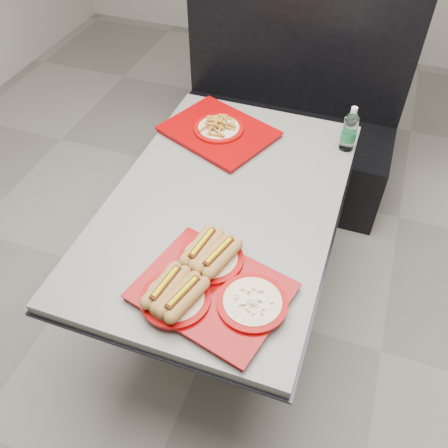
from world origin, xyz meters
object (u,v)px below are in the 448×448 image
(tray_far, at_px, (219,130))
(diner_table, at_px, (224,228))
(tray_near, at_px, (208,284))
(booth_bench, at_px, (284,125))
(water_bottle, at_px, (349,131))

(tray_far, bearing_deg, diner_table, -67.36)
(diner_table, relative_size, tray_near, 2.56)
(tray_near, distance_m, tray_far, 0.90)
(diner_table, height_order, booth_bench, booth_bench)
(diner_table, relative_size, water_bottle, 6.69)
(booth_bench, xyz_separation_m, tray_far, (-0.17, -0.68, 0.38))
(booth_bench, bearing_deg, tray_near, -86.35)
(tray_far, bearing_deg, tray_near, -72.45)
(tray_near, bearing_deg, water_bottle, 71.93)
(diner_table, distance_m, tray_far, 0.49)
(tray_far, relative_size, water_bottle, 2.75)
(tray_near, bearing_deg, tray_far, 107.55)
(water_bottle, bearing_deg, booth_bench, 124.86)
(water_bottle, bearing_deg, tray_far, -170.89)
(tray_near, relative_size, water_bottle, 2.62)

